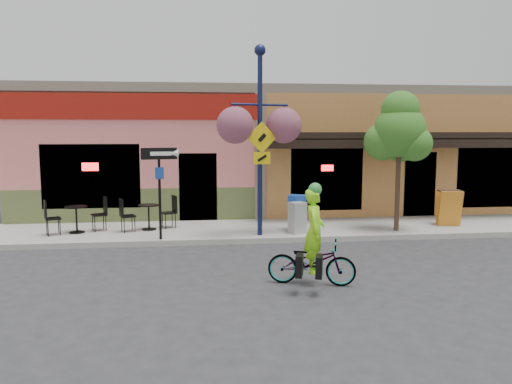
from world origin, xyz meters
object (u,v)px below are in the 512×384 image
Objects in this scene: street_tree at (399,161)px; newspaper_box_grey at (297,218)px; newspaper_box_blue at (297,213)px; building at (272,150)px; lamp_post at (260,142)px; cyclist_rider at (314,243)px; bicycle at (312,262)px; one_way_sign at (160,194)px.

newspaper_box_grey is at bearing -179.41° from street_tree.
newspaper_box_blue is 0.45m from newspaper_box_grey.
newspaper_box_grey is at bearing -92.21° from building.
newspaper_box_grey is 3.31m from street_tree.
lamp_post reaches higher than newspaper_box_blue.
lamp_post reaches higher than street_tree.
cyclist_rider is 4.65m from newspaper_box_blue.
street_tree is (3.46, 4.21, 1.71)m from bicycle.
one_way_sign reaches higher than cyclist_rider.
cyclist_rider reaches higher than newspaper_box_grey.
lamp_post is at bearing -177.88° from street_tree.
newspaper_box_blue is at bearing 58.42° from newspaper_box_grey.
street_tree reaches higher than newspaper_box_grey.
street_tree is at bearing -13.53° from lamp_post.
building is at bearing 49.27° from one_way_sign.
lamp_post is (-0.57, 4.06, 1.89)m from cyclist_rider.
newspaper_box_grey is (-0.25, -6.45, -1.66)m from building.
building reaches higher than cyclist_rider.
newspaper_box_grey is at bearing 9.29° from bicycle.
one_way_sign is 2.38× the size of newspaper_box_blue.
cyclist_rider is at bearing -97.67° from lamp_post.
lamp_post is at bearing 24.80° from cyclist_rider.
newspaper_box_blue is at bearing 9.64° from cyclist_rider.
one_way_sign is 2.76× the size of newspaper_box_grey.
street_tree is (3.41, 4.21, 1.33)m from cyclist_rider.
building is 10.98× the size of cyclist_rider.
one_way_sign is at bearing 57.21° from cyclist_rider.
bicycle is 1.04× the size of cyclist_rider.
newspaper_box_blue is at bearing 1.43° from one_way_sign.
building is 10.81m from bicycle.
street_tree is (6.66, 0.39, 0.80)m from one_way_sign.
building reaches higher than newspaper_box_blue.
building is 10.75m from cyclist_rider.
newspaper_box_blue is 0.25× the size of street_tree.
bicycle is 1.69× the size of newspaper_box_blue.
one_way_sign is at bearing 56.77° from bicycle.
cyclist_rider is at bearing -94.04° from building.
street_tree reaches higher than one_way_sign.
newspaper_box_grey reaches higher than bicycle.
lamp_post is (-1.32, -6.57, 0.47)m from building.
building reaches higher than bicycle.
cyclist_rider reaches higher than bicycle.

